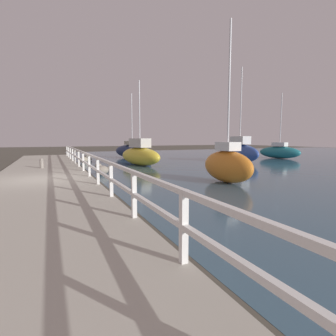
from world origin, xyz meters
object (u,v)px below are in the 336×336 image
mooring_bollard (42,163)px  sailboat_navy (132,151)px  sailboat_orange (227,165)px  sailboat_yellow (140,155)px  sailboat_teal (279,152)px  sailboat_blue (240,151)px

mooring_bollard → sailboat_navy: (8.24, 9.12, 0.16)m
sailboat_orange → sailboat_navy: bearing=84.9°
sailboat_navy → sailboat_yellow: sailboat_navy is taller
sailboat_orange → sailboat_teal: 17.28m
sailboat_navy → sailboat_teal: sailboat_teal is taller
sailboat_blue → sailboat_yellow: bearing=-175.3°
sailboat_blue → sailboat_teal: 6.59m
sailboat_navy → sailboat_blue: sailboat_blue is taller
sailboat_navy → sailboat_blue: 10.77m
sailboat_orange → sailboat_blue: 11.43m
sailboat_orange → sailboat_blue: (7.70, 8.44, 0.09)m
sailboat_orange → sailboat_navy: sailboat_orange is taller
mooring_bollard → sailboat_orange: (7.89, -7.20, 0.23)m
sailboat_navy → sailboat_teal: bearing=-43.8°
mooring_bollard → sailboat_orange: bearing=-42.4°
sailboat_orange → sailboat_blue: sailboat_blue is taller
sailboat_orange → sailboat_yellow: size_ratio=1.14×
mooring_bollard → sailboat_teal: size_ratio=0.09×
sailboat_teal → sailboat_navy: bearing=136.8°
mooring_bollard → sailboat_navy: size_ratio=0.09×
mooring_bollard → sailboat_blue: 15.64m
sailboat_orange → sailboat_blue: bearing=43.8°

